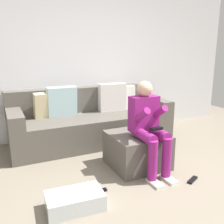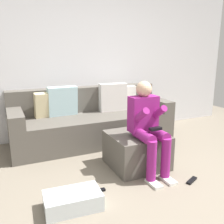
{
  "view_description": "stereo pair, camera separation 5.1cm",
  "coord_description": "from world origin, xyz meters",
  "px_view_note": "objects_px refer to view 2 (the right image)",
  "views": [
    {
      "loc": [
        -1.47,
        -1.63,
        1.4
      ],
      "look_at": [
        -0.04,
        1.4,
        0.59
      ],
      "focal_mm": 39.9,
      "sensor_mm": 36.0,
      "label": 1
    },
    {
      "loc": [
        -1.43,
        -1.65,
        1.4
      ],
      "look_at": [
        -0.04,
        1.4,
        0.59
      ],
      "focal_mm": 39.9,
      "sensor_mm": 36.0,
      "label": 2
    }
  ],
  "objects_px": {
    "ottoman": "(137,150)",
    "person_seated": "(148,124)",
    "couch_sectional": "(91,120)",
    "storage_bin": "(73,200)",
    "remote_by_storage_bin": "(97,191)",
    "remote_near_ottoman": "(192,180)"
  },
  "relations": [
    {
      "from": "couch_sectional",
      "to": "storage_bin",
      "type": "height_order",
      "value": "couch_sectional"
    },
    {
      "from": "storage_bin",
      "to": "ottoman",
      "type": "bearing_deg",
      "value": 28.77
    },
    {
      "from": "couch_sectional",
      "to": "storage_bin",
      "type": "relative_size",
      "value": 4.82
    },
    {
      "from": "couch_sectional",
      "to": "ottoman",
      "type": "xyz_separation_m",
      "value": [
        0.19,
        -1.12,
        -0.13
      ]
    },
    {
      "from": "ottoman",
      "to": "person_seated",
      "type": "relative_size",
      "value": 0.62
    },
    {
      "from": "person_seated",
      "to": "storage_bin",
      "type": "distance_m",
      "value": 1.18
    },
    {
      "from": "ottoman",
      "to": "person_seated",
      "type": "distance_m",
      "value": 0.43
    },
    {
      "from": "person_seated",
      "to": "remote_near_ottoman",
      "type": "bearing_deg",
      "value": -51.21
    },
    {
      "from": "person_seated",
      "to": "remote_by_storage_bin",
      "type": "xyz_separation_m",
      "value": [
        -0.71,
        -0.18,
        -0.58
      ]
    },
    {
      "from": "couch_sectional",
      "to": "person_seated",
      "type": "relative_size",
      "value": 2.3
    },
    {
      "from": "storage_bin",
      "to": "remote_by_storage_bin",
      "type": "bearing_deg",
      "value": 28.45
    },
    {
      "from": "storage_bin",
      "to": "remote_near_ottoman",
      "type": "relative_size",
      "value": 2.83
    },
    {
      "from": "person_seated",
      "to": "storage_bin",
      "type": "bearing_deg",
      "value": -161.29
    },
    {
      "from": "person_seated",
      "to": "storage_bin",
      "type": "relative_size",
      "value": 2.09
    },
    {
      "from": "couch_sectional",
      "to": "person_seated",
      "type": "distance_m",
      "value": 1.36
    },
    {
      "from": "ottoman",
      "to": "remote_near_ottoman",
      "type": "height_order",
      "value": "ottoman"
    },
    {
      "from": "ottoman",
      "to": "remote_near_ottoman",
      "type": "xyz_separation_m",
      "value": [
        0.36,
        -0.61,
        -0.2
      ]
    },
    {
      "from": "storage_bin",
      "to": "remote_near_ottoman",
      "type": "height_order",
      "value": "storage_bin"
    },
    {
      "from": "storage_bin",
      "to": "remote_near_ottoman",
      "type": "xyz_separation_m",
      "value": [
        1.34,
        -0.07,
        -0.07
      ]
    },
    {
      "from": "remote_by_storage_bin",
      "to": "remote_near_ottoman",
      "type": "bearing_deg",
      "value": -11.68
    },
    {
      "from": "couch_sectional",
      "to": "remote_by_storage_bin",
      "type": "height_order",
      "value": "couch_sectional"
    },
    {
      "from": "remote_near_ottoman",
      "to": "storage_bin",
      "type": "bearing_deg",
      "value": 151.84
    }
  ]
}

